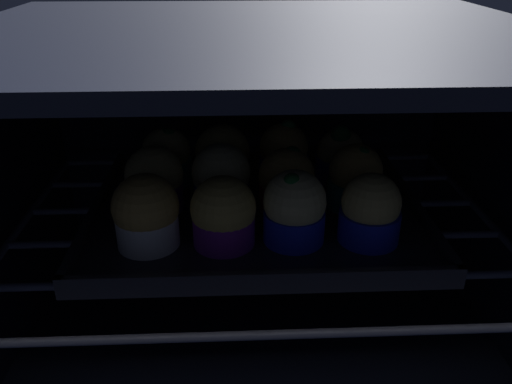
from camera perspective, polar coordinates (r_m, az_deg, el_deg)
name	(u,v)px	position (r cm, az deg, el deg)	size (l,w,h in cm)	color
oven_cavity	(255,181)	(62.27, -0.14, 1.28)	(59.00, 47.00, 37.00)	black
oven_rack	(256,222)	(60.05, 0.03, -3.37)	(54.80, 42.00, 0.80)	#444756
baking_tray	(256,211)	(60.23, 0.00, -2.10)	(37.21, 29.79, 2.20)	black
muffin_row0_col0	(146,214)	(52.39, -12.01, -2.36)	(6.67, 6.67, 7.63)	silver
muffin_row0_col1	(223,214)	(51.62, -3.62, -2.43)	(6.59, 6.59, 7.29)	#7A238C
muffin_row0_col2	(294,209)	(52.09, 4.25, -1.88)	(6.37, 6.37, 7.82)	#1928B7
muffin_row0_col3	(370,211)	(53.40, 12.48, -2.07)	(6.28, 6.28, 7.28)	#1928B7
muffin_row1_col0	(155,181)	(59.44, -11.10, 1.22)	(6.58, 6.58, 7.48)	#7A238C
muffin_row1_col1	(221,179)	(58.75, -3.86, 1.44)	(6.65, 6.65, 7.63)	#1928B7
muffin_row1_col2	(286,182)	(58.52, 3.37, 1.12)	(6.39, 6.39, 7.36)	red
muffin_row1_col3	(355,178)	(60.02, 10.87, 1.53)	(6.28, 6.28, 7.47)	#0C8C84
muffin_row2_col0	(167,158)	(65.64, -9.80, 3.73)	(6.28, 6.28, 7.41)	#0C8C84
muffin_row2_col1	(222,157)	(65.29, -3.71, 3.91)	(6.87, 6.87, 7.46)	#1928B7
muffin_row2_col2	(284,154)	(65.53, 3.07, 4.17)	(6.28, 6.28, 8.00)	#1928B7
muffin_row2_col3	(340,157)	(66.60, 9.24, 3.84)	(6.28, 6.28, 7.49)	#1928B7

